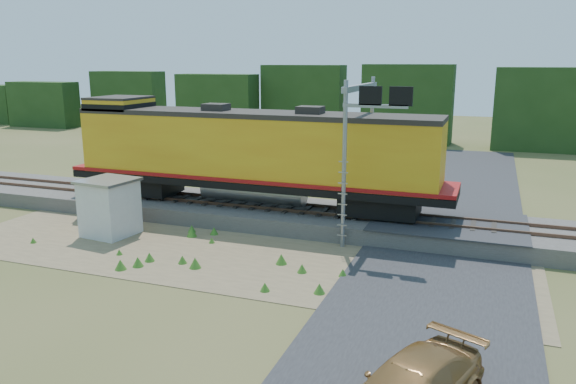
% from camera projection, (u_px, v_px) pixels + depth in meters
% --- Properties ---
extents(ground, '(140.00, 140.00, 0.00)m').
position_uv_depth(ground, '(262.00, 263.00, 23.32)').
color(ground, '#475123').
rests_on(ground, ground).
extents(ballast, '(70.00, 5.00, 0.80)m').
position_uv_depth(ballast, '(307.00, 217.00, 28.72)').
color(ballast, slate).
rests_on(ballast, ground).
extents(rails, '(70.00, 1.54, 0.16)m').
position_uv_depth(rails, '(307.00, 208.00, 28.61)').
color(rails, brown).
rests_on(rails, ballast).
extents(dirt_shoulder, '(26.00, 8.00, 0.03)m').
position_uv_depth(dirt_shoulder, '(224.00, 254.00, 24.45)').
color(dirt_shoulder, '#8C7754').
rests_on(dirt_shoulder, ground).
extents(road, '(7.00, 66.00, 0.86)m').
position_uv_depth(road, '(436.00, 277.00, 21.63)').
color(road, '#38383A').
rests_on(road, ground).
extents(tree_line_north, '(130.00, 3.00, 6.50)m').
position_uv_depth(tree_line_north, '(405.00, 113.00, 57.36)').
color(tree_line_north, '#1E3A15').
rests_on(tree_line_north, ground).
extents(weed_clumps, '(15.00, 6.20, 0.56)m').
position_uv_depth(weed_clumps, '(189.00, 253.00, 24.59)').
color(weed_clumps, '#3A7321').
rests_on(weed_clumps, ground).
extents(locomotive, '(20.63, 3.15, 5.32)m').
position_uv_depth(locomotive, '(248.00, 152.00, 29.09)').
color(locomotive, black).
rests_on(locomotive, rails).
extents(shed, '(2.58, 2.58, 2.76)m').
position_uv_depth(shed, '(110.00, 207.00, 26.82)').
color(shed, silver).
rests_on(shed, ground).
extents(signal_gantry, '(2.95, 6.20, 7.43)m').
position_uv_depth(signal_gantry, '(365.00, 120.00, 25.92)').
color(signal_gantry, gray).
rests_on(signal_gantry, ground).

